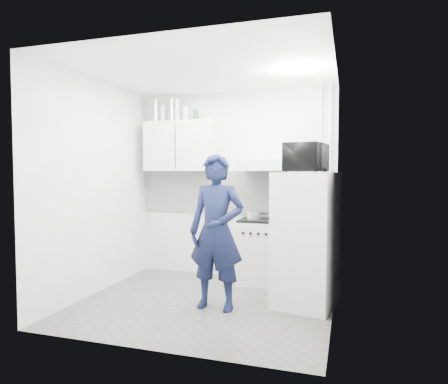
% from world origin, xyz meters
% --- Properties ---
extents(floor, '(2.80, 2.80, 0.00)m').
position_xyz_m(floor, '(0.00, 0.00, 0.00)').
color(floor, '#52514A').
rests_on(floor, ground).
extents(ceiling, '(2.80, 2.80, 0.00)m').
position_xyz_m(ceiling, '(0.00, 0.00, 2.60)').
color(ceiling, white).
rests_on(ceiling, wall_back).
extents(wall_back, '(2.80, 0.00, 2.80)m').
position_xyz_m(wall_back, '(0.00, 1.25, 1.30)').
color(wall_back, white).
rests_on(wall_back, floor).
extents(wall_left, '(0.00, 2.60, 2.60)m').
position_xyz_m(wall_left, '(-1.40, 0.00, 1.30)').
color(wall_left, white).
rests_on(wall_left, floor).
extents(wall_right, '(0.00, 2.60, 2.60)m').
position_xyz_m(wall_right, '(1.40, 0.00, 1.30)').
color(wall_right, white).
rests_on(wall_right, floor).
extents(person, '(0.62, 0.42, 1.68)m').
position_xyz_m(person, '(0.18, -0.11, 0.84)').
color(person, black).
rests_on(person, floor).
extents(stove, '(0.52, 0.52, 0.83)m').
position_xyz_m(stove, '(0.41, 1.00, 0.41)').
color(stove, silver).
rests_on(stove, floor).
extents(fridge, '(0.73, 0.73, 1.48)m').
position_xyz_m(fridge, '(1.10, 0.24, 0.74)').
color(fridge, silver).
rests_on(fridge, floor).
extents(stove_top, '(0.50, 0.50, 0.03)m').
position_xyz_m(stove_top, '(0.41, 1.00, 0.84)').
color(stove_top, black).
rests_on(stove_top, stove).
extents(saucepan, '(0.19, 0.19, 0.10)m').
position_xyz_m(saucepan, '(0.34, 0.98, 0.91)').
color(saucepan, silver).
rests_on(saucepan, stove_top).
extents(microwave, '(0.61, 0.46, 0.31)m').
position_xyz_m(microwave, '(1.10, 0.24, 1.64)').
color(microwave, black).
rests_on(microwave, fridge).
extents(bottle_a, '(0.08, 0.08, 0.33)m').
position_xyz_m(bottle_a, '(-1.14, 1.07, 2.37)').
color(bottle_a, silver).
rests_on(bottle_a, upper_cabinet).
extents(bottle_b, '(0.06, 0.06, 0.24)m').
position_xyz_m(bottle_b, '(-1.02, 1.07, 2.32)').
color(bottle_b, '#B2B7BC').
rests_on(bottle_b, upper_cabinet).
extents(bottle_c, '(0.08, 0.08, 0.33)m').
position_xyz_m(bottle_c, '(-0.89, 1.07, 2.36)').
color(bottle_c, silver).
rests_on(bottle_c, upper_cabinet).
extents(bottle_d, '(0.07, 0.07, 0.32)m').
position_xyz_m(bottle_d, '(-0.80, 1.07, 2.36)').
color(bottle_d, '#B2B7BC').
rests_on(bottle_d, upper_cabinet).
extents(canister_a, '(0.08, 0.08, 0.21)m').
position_xyz_m(canister_a, '(-0.67, 1.07, 2.30)').
color(canister_a, '#B2B7BC').
rests_on(canister_a, upper_cabinet).
extents(canister_b, '(0.08, 0.08, 0.15)m').
position_xyz_m(canister_b, '(-0.51, 1.07, 2.27)').
color(canister_b, '#144C1E').
rests_on(canister_b, upper_cabinet).
extents(upper_cabinet, '(1.00, 0.35, 0.70)m').
position_xyz_m(upper_cabinet, '(-0.75, 1.07, 1.85)').
color(upper_cabinet, silver).
rests_on(upper_cabinet, wall_back).
extents(range_hood, '(0.60, 0.50, 0.14)m').
position_xyz_m(range_hood, '(0.45, 1.00, 1.57)').
color(range_hood, silver).
rests_on(range_hood, wall_back).
extents(backsplash, '(2.74, 0.03, 0.60)m').
position_xyz_m(backsplash, '(0.00, 1.24, 1.20)').
color(backsplash, white).
rests_on(backsplash, wall_back).
extents(pipe_a, '(0.05, 0.05, 2.60)m').
position_xyz_m(pipe_a, '(1.30, 1.17, 1.30)').
color(pipe_a, silver).
rests_on(pipe_a, floor).
extents(pipe_b, '(0.04, 0.04, 2.60)m').
position_xyz_m(pipe_b, '(1.18, 1.17, 1.30)').
color(pipe_b, silver).
rests_on(pipe_b, floor).
extents(ceiling_spot_fixture, '(0.10, 0.10, 0.02)m').
position_xyz_m(ceiling_spot_fixture, '(1.00, 0.20, 2.57)').
color(ceiling_spot_fixture, white).
rests_on(ceiling_spot_fixture, ceiling).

